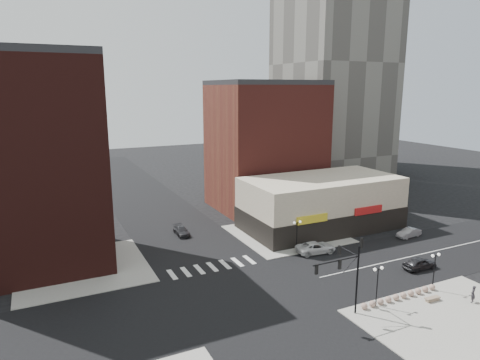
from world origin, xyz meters
TOP-DOWN VIEW (x-y plane):
  - ground at (0.00, 0.00)m, footprint 240.00×240.00m
  - road_ew at (0.00, 0.00)m, footprint 200.00×14.00m
  - road_ns at (0.00, 0.00)m, footprint 14.00×200.00m
  - sidewalk_nw at (-14.50, 14.50)m, footprint 15.00×15.00m
  - sidewalk_ne at (14.50, 14.50)m, footprint 15.00×15.00m
  - sidewalk_se at (16.00, -14.00)m, footprint 18.00×14.00m
  - building_nw at (-19.00, 18.50)m, footprint 16.00×15.00m
  - building_ne_midrise at (19.00, 29.50)m, footprint 18.00×15.00m
  - tower_far at (60.00, 56.00)m, footprint 18.00×18.00m
  - building_ne_row at (21.00, 15.00)m, footprint 24.20×12.20m
  - traffic_signal at (7.24, -7.83)m, footprint 5.59×3.09m
  - street_lamp_se_a at (11.00, -8.00)m, footprint 1.22×0.32m
  - street_lamp_se_b at (19.00, -8.00)m, footprint 1.22×0.32m
  - street_lamp_ne at (12.00, 8.00)m, footprint 1.22×0.32m
  - bollard_row at (14.23, -8.00)m, footprint 10.10×0.65m
  - white_suv at (14.06, 6.50)m, footprint 5.61×3.05m
  - dark_sedan_east at (22.31, -3.28)m, footprint 4.40×1.83m
  - silver_sedan at (29.99, 5.58)m, footprint 4.12×1.71m
  - dark_sedan_north at (0.17, 21.06)m, footprint 1.80×4.27m
  - pedestrian at (20.38, -11.71)m, footprint 0.78×0.68m
  - stone_bench at (16.96, -9.74)m, footprint 1.73×0.62m

SIDE VIEW (x-z plane):
  - ground at x=0.00m, z-range 0.00..0.00m
  - road_ew at x=0.00m, z-range 0.00..0.02m
  - road_ns at x=0.00m, z-range 0.00..0.02m
  - sidewalk_nw at x=-14.50m, z-range 0.00..0.12m
  - sidewalk_ne at x=14.50m, z-range 0.00..0.12m
  - sidewalk_se at x=16.00m, z-range 0.00..0.12m
  - stone_bench at x=16.96m, z-range 0.13..0.53m
  - bollard_row at x=14.23m, z-range 0.12..0.77m
  - dark_sedan_north at x=0.17m, z-range 0.00..1.23m
  - silver_sedan at x=29.99m, z-range 0.00..1.33m
  - dark_sedan_east at x=22.31m, z-range 0.00..1.49m
  - white_suv at x=14.06m, z-range 0.00..1.49m
  - pedestrian at x=20.38m, z-range 0.12..1.92m
  - street_lamp_se_a at x=11.00m, z-range 1.21..5.37m
  - street_lamp_se_b at x=19.00m, z-range 1.21..5.37m
  - street_lamp_ne at x=12.00m, z-range 1.21..5.37m
  - building_ne_row at x=21.00m, z-range -0.70..7.30m
  - traffic_signal at x=7.24m, z-range 1.07..8.85m
  - building_ne_midrise at x=19.00m, z-range 0.00..22.00m
  - building_nw at x=-19.00m, z-range 0.00..25.00m
  - tower_far at x=60.00m, z-range 0.00..82.00m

